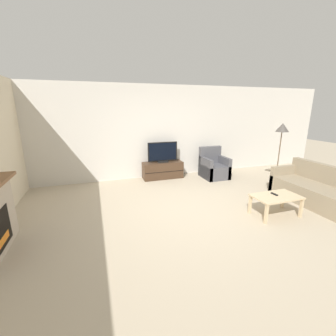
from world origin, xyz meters
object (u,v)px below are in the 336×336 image
at_px(couch, 319,192).
at_px(floor_lamp, 282,132).
at_px(armchair, 214,168).
at_px(coffee_table, 276,199).
at_px(tv_stand, 163,170).
at_px(tv, 163,153).
at_px(remote, 274,194).

distance_m(couch, floor_lamp, 1.76).
xyz_separation_m(armchair, couch, (1.20, -2.48, -0.01)).
bearing_deg(coffee_table, tv_stand, 114.71).
relative_size(tv_stand, tv, 1.34).
bearing_deg(floor_lamp, tv_stand, 150.47).
distance_m(armchair, remote, 2.55).
bearing_deg(couch, tv, 133.07).
bearing_deg(tv, remote, -64.73).
height_order(remote, floor_lamp, floor_lamp).
relative_size(remote, floor_lamp, 0.09).
bearing_deg(remote, floor_lamp, 40.78).
bearing_deg(coffee_table, floor_lamp, 46.38).
bearing_deg(tv_stand, tv, -90.00).
relative_size(tv_stand, couch, 0.60).
relative_size(tv, floor_lamp, 0.53).
distance_m(coffee_table, couch, 1.31).
bearing_deg(floor_lamp, armchair, 137.34).
bearing_deg(coffee_table, couch, 5.59).
bearing_deg(couch, floor_lamp, 86.96).
relative_size(remote, couch, 0.08).
height_order(tv, coffee_table, tv).
distance_m(tv, remote, 3.27).
bearing_deg(remote, armchair, 83.23).
xyz_separation_m(remote, floor_lamp, (1.37, 1.38, 1.03)).
relative_size(coffee_table, floor_lamp, 0.54).
relative_size(tv_stand, coffee_table, 1.31).
height_order(couch, floor_lamp, floor_lamp).
xyz_separation_m(tv, coffee_table, (1.38, -3.00, -0.42)).
height_order(tv, couch, tv).
bearing_deg(couch, remote, -177.15).
xyz_separation_m(tv_stand, floor_lamp, (2.76, -1.56, 1.20)).
height_order(tv_stand, armchair, armchair).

